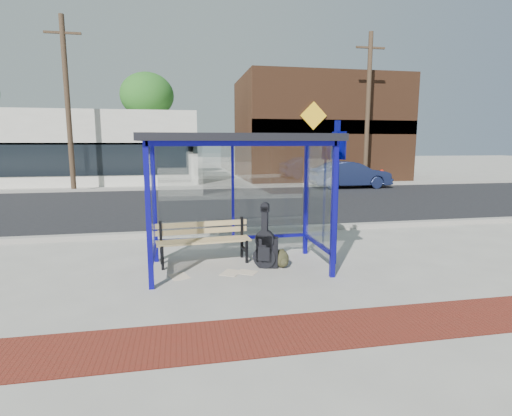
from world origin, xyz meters
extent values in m
plane|color=#B2ADA0|center=(0.00, 0.00, 0.00)|extent=(120.00, 120.00, 0.00)
cube|color=maroon|center=(0.00, -2.60, 0.01)|extent=(60.00, 1.00, 0.01)
cube|color=gray|center=(0.00, 2.90, 0.06)|extent=(60.00, 0.25, 0.12)
cube|color=black|center=(0.00, 8.00, 0.00)|extent=(60.00, 10.00, 0.00)
cube|color=gray|center=(0.00, 13.10, 0.06)|extent=(60.00, 0.25, 0.12)
cube|color=#B2ADA0|center=(0.00, 15.00, 0.00)|extent=(60.00, 4.00, 0.01)
cube|color=#100D97|center=(-1.50, -0.75, 1.15)|extent=(0.08, 0.08, 2.30)
cube|color=#100D97|center=(1.50, -0.75, 1.15)|extent=(0.08, 0.08, 2.30)
cube|color=#100D97|center=(-1.50, 0.75, 1.15)|extent=(0.08, 0.08, 2.30)
cube|color=#100D97|center=(1.50, 0.75, 1.15)|extent=(0.08, 0.08, 2.30)
cube|color=#100D97|center=(0.00, 0.75, 2.26)|extent=(3.00, 0.08, 0.08)
cube|color=#100D97|center=(0.00, -0.75, 2.26)|extent=(3.00, 0.08, 0.08)
cube|color=#100D97|center=(-1.50, 0.00, 2.26)|extent=(0.08, 1.50, 0.08)
cube|color=#100D97|center=(1.50, 0.00, 2.26)|extent=(0.08, 1.50, 0.08)
cube|color=#100D97|center=(0.00, 0.75, 0.40)|extent=(3.00, 0.08, 0.06)
cube|color=#100D97|center=(-1.50, 0.00, 0.40)|extent=(0.08, 1.50, 0.06)
cube|color=#100D97|center=(1.50, 0.00, 0.40)|extent=(0.08, 1.50, 0.06)
cube|color=#100D97|center=(0.00, 0.75, 1.35)|extent=(0.05, 0.05, 1.90)
cube|color=silver|center=(0.00, 0.75, 1.31)|extent=(2.84, 0.01, 1.82)
cube|color=silver|center=(-1.50, 0.00, 1.31)|extent=(0.02, 1.34, 1.82)
cube|color=silver|center=(1.50, 0.00, 1.31)|extent=(0.02, 1.34, 1.82)
cube|color=black|center=(0.00, 0.00, 2.36)|extent=(3.30, 1.80, 0.12)
cube|color=silver|center=(-9.00, 18.00, 2.00)|extent=(18.00, 6.00, 4.00)
cube|color=black|center=(-9.00, 15.05, 2.00)|extent=(18.00, 0.10, 0.60)
cube|color=black|center=(-9.00, 14.98, 1.40)|extent=(17.00, 0.04, 1.60)
cube|color=#59331E|center=(8.00, 18.50, 3.20)|extent=(10.00, 7.00, 6.40)
cube|color=black|center=(8.00, 15.05, 3.20)|extent=(10.00, 0.10, 0.80)
cube|color=yellow|center=(6.50, 14.95, 3.80)|extent=(1.56, 0.06, 1.56)
cylinder|color=#4C3826|center=(-3.00, 22.00, 2.50)|extent=(0.36, 0.36, 5.00)
ellipsoid|color=#20611B|center=(-3.00, 22.00, 5.50)|extent=(3.60, 3.60, 3.06)
cylinder|color=#4C3826|center=(12.50, 22.00, 2.50)|extent=(0.36, 0.36, 5.00)
ellipsoid|color=#20611B|center=(12.50, 22.00, 5.50)|extent=(3.60, 3.60, 3.06)
cylinder|color=#4C3826|center=(-6.00, 13.40, 4.00)|extent=(0.24, 0.24, 8.00)
cube|color=#4C3826|center=(-6.00, 13.40, 7.20)|extent=(1.60, 0.10, 0.10)
cylinder|color=#4C3826|center=(9.00, 13.40, 4.00)|extent=(0.24, 0.24, 8.00)
cube|color=#4C3826|center=(9.00, 13.40, 7.20)|extent=(1.60, 0.10, 0.10)
cube|color=black|center=(-1.36, 0.19, 0.22)|extent=(0.05, 0.05, 0.44)
cube|color=black|center=(-1.40, 0.57, 0.42)|extent=(0.05, 0.05, 0.83)
cube|color=black|center=(-1.38, 0.38, 0.22)|extent=(0.08, 0.40, 0.05)
cube|color=black|center=(0.20, 0.33, 0.22)|extent=(0.05, 0.05, 0.44)
cube|color=black|center=(0.17, 0.71, 0.42)|extent=(0.05, 0.05, 0.83)
cube|color=black|center=(0.18, 0.52, 0.22)|extent=(0.08, 0.40, 0.05)
cube|color=tan|center=(-0.58, 0.29, 0.44)|extent=(1.77, 0.24, 0.03)
cube|color=tan|center=(-0.59, 0.40, 0.44)|extent=(1.77, 0.24, 0.03)
cube|color=tan|center=(-0.60, 0.51, 0.44)|extent=(1.77, 0.24, 0.03)
cube|color=tan|center=(-0.61, 0.61, 0.44)|extent=(1.77, 0.24, 0.03)
cube|color=tan|center=(-0.62, 0.65, 0.59)|extent=(1.76, 0.18, 0.10)
cube|color=tan|center=(-0.62, 0.65, 0.73)|extent=(1.76, 0.18, 0.10)
cylinder|color=black|center=(0.47, -0.04, 0.21)|extent=(0.43, 0.28, 0.42)
cylinder|color=black|center=(0.47, -0.04, 0.54)|extent=(0.37, 0.25, 0.35)
cube|color=black|center=(0.47, -0.04, 0.37)|extent=(0.32, 0.23, 0.50)
cube|color=black|center=(0.47, -0.04, 0.88)|extent=(0.14, 0.14, 0.50)
cube|color=black|center=(0.47, -0.04, 1.10)|extent=(0.18, 0.15, 0.10)
cube|color=black|center=(0.55, -0.01, 0.28)|extent=(0.39, 0.31, 0.55)
cylinder|color=black|center=(0.43, 0.03, 0.02)|extent=(0.10, 0.20, 0.05)
cylinder|color=black|center=(0.68, -0.04, 0.02)|extent=(0.10, 0.20, 0.05)
cube|color=black|center=(0.55, -0.01, 0.59)|extent=(0.22, 0.10, 0.04)
cube|color=black|center=(0.52, -0.12, 0.30)|extent=(0.27, 0.09, 0.30)
ellipsoid|color=#2D2B19|center=(0.79, -0.06, 0.16)|extent=(0.31, 0.25, 0.33)
ellipsoid|color=#2D2B19|center=(0.81, -0.16, 0.12)|extent=(0.18, 0.14, 0.17)
cube|color=#2D2B19|center=(0.79, -0.04, 0.32)|extent=(0.10, 0.05, 0.03)
cube|color=#0C0F88|center=(1.80, -0.05, 1.33)|extent=(0.10, 0.10, 2.67)
cube|color=#0C0F88|center=(1.85, -0.03, 2.22)|extent=(0.16, 0.31, 0.50)
cube|color=white|center=(-1.07, -0.24, 0.00)|extent=(0.40, 0.45, 0.01)
cube|color=white|center=(-0.17, -0.22, 0.00)|extent=(0.45, 0.48, 0.01)
cube|color=white|center=(0.11, -0.24, 0.00)|extent=(0.43, 0.41, 0.01)
imported|color=#182044|center=(7.59, 12.20, 0.68)|extent=(4.11, 1.46, 1.35)
cylinder|color=#B4180C|center=(10.39, 14.13, 0.32)|extent=(0.22, 0.22, 0.65)
sphere|color=#B4180C|center=(10.39, 14.13, 0.68)|extent=(0.24, 0.24, 0.24)
cylinder|color=#B4180C|center=(10.39, 14.13, 0.43)|extent=(0.35, 0.11, 0.11)
camera|label=1|loc=(-1.02, -6.94, 2.26)|focal=28.00mm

